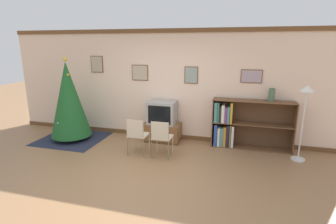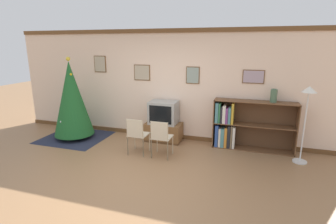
% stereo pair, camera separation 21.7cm
% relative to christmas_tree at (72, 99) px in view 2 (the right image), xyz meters
% --- Properties ---
extents(ground_plane, '(24.00, 24.00, 0.00)m').
position_rel_christmas_tree_xyz_m(ground_plane, '(2.31, -1.49, -1.02)').
color(ground_plane, '#936B47').
extents(wall_back, '(8.61, 0.11, 2.70)m').
position_rel_christmas_tree_xyz_m(wall_back, '(2.31, 0.81, 0.33)').
color(wall_back, beige).
rests_on(wall_back, ground_plane).
extents(area_rug, '(1.58, 1.44, 0.01)m').
position_rel_christmas_tree_xyz_m(area_rug, '(0.00, -0.00, -1.02)').
color(area_rug, '#23283D').
rests_on(area_rug, ground_plane).
extents(christmas_tree, '(0.98, 0.98, 2.04)m').
position_rel_christmas_tree_xyz_m(christmas_tree, '(0.00, 0.00, 0.00)').
color(christmas_tree, maroon).
rests_on(christmas_tree, area_rug).
extents(tv_console, '(0.89, 0.50, 0.45)m').
position_rel_christmas_tree_xyz_m(tv_console, '(2.25, 0.49, -0.79)').
color(tv_console, brown).
rests_on(tv_console, ground_plane).
extents(television, '(0.67, 0.49, 0.55)m').
position_rel_christmas_tree_xyz_m(television, '(2.25, 0.49, -0.29)').
color(television, '#9E9E99').
rests_on(television, tv_console).
extents(folding_chair_left, '(0.40, 0.40, 0.82)m').
position_rel_christmas_tree_xyz_m(folding_chair_left, '(1.98, -0.50, -0.55)').
color(folding_chair_left, beige).
rests_on(folding_chair_left, ground_plane).
extents(folding_chair_right, '(0.40, 0.40, 0.82)m').
position_rel_christmas_tree_xyz_m(folding_chair_right, '(2.52, -0.50, -0.55)').
color(folding_chair_right, beige).
rests_on(folding_chair_right, ground_plane).
extents(bookshelf, '(1.78, 0.36, 1.13)m').
position_rel_christmas_tree_xyz_m(bookshelf, '(4.01, 0.57, -0.49)').
color(bookshelf, brown).
rests_on(bookshelf, ground_plane).
extents(vase, '(0.14, 0.14, 0.29)m').
position_rel_christmas_tree_xyz_m(vase, '(4.71, 0.58, 0.25)').
color(vase, '#47664C').
rests_on(vase, bookshelf).
extents(standing_lamp, '(0.28, 0.28, 1.57)m').
position_rel_christmas_tree_xyz_m(standing_lamp, '(5.30, 0.16, 0.18)').
color(standing_lamp, silver).
rests_on(standing_lamp, ground_plane).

